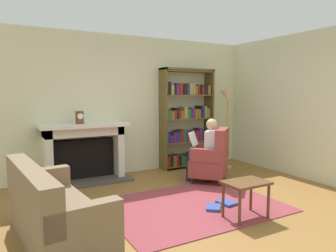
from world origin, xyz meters
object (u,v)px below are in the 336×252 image
object	(u,v)px
bookshelf	(187,120)
armchair_reading	(212,159)
fireplace	(84,150)
side_table	(246,188)
seated_reader	(206,147)
floor_lamp	(228,103)
mantel_clock	(80,118)
sofa_floral	(53,214)

from	to	relation	value
bookshelf	armchair_reading	size ratio (longest dim) A/B	2.16
fireplace	side_table	world-z (taller)	fireplace
seated_reader	floor_lamp	size ratio (longest dim) A/B	0.69
bookshelf	seated_reader	size ratio (longest dim) A/B	1.84
fireplace	mantel_clock	xyz separation A→B (m)	(-0.09, -0.10, 0.60)
sofa_floral	floor_lamp	xyz separation A→B (m)	(3.80, 1.75, 1.07)
seated_reader	sofa_floral	xyz separation A→B (m)	(-2.79, -1.12, -0.30)
seated_reader	floor_lamp	world-z (taller)	floor_lamp
bookshelf	fireplace	bearing A→B (deg)	-179.16
mantel_clock	sofa_floral	world-z (taller)	mantel_clock
fireplace	sofa_floral	bearing A→B (deg)	-111.97
side_table	floor_lamp	world-z (taller)	floor_lamp
armchair_reading	seated_reader	world-z (taller)	seated_reader
bookshelf	armchair_reading	distance (m)	1.35
fireplace	seated_reader	xyz separation A→B (m)	(1.91, -1.07, 0.06)
fireplace	bookshelf	world-z (taller)	bookshelf
sofa_floral	floor_lamp	size ratio (longest dim) A/B	1.07
armchair_reading	floor_lamp	bearing A→B (deg)	174.71
floor_lamp	bookshelf	bearing A→B (deg)	146.14
bookshelf	sofa_floral	world-z (taller)	bookshelf
sofa_floral	side_table	world-z (taller)	sofa_floral
mantel_clock	sofa_floral	bearing A→B (deg)	-110.88
mantel_clock	side_table	xyz separation A→B (m)	(1.45, -2.59, -0.76)
bookshelf	side_table	xyz separation A→B (m)	(-0.84, -2.73, -0.61)
fireplace	bookshelf	distance (m)	2.25
armchair_reading	seated_reader	xyz separation A→B (m)	(-0.08, 0.09, 0.20)
mantel_clock	bookshelf	bearing A→B (deg)	3.37
armchair_reading	sofa_floral	world-z (taller)	armchair_reading
fireplace	seated_reader	size ratio (longest dim) A/B	1.37
fireplace	mantel_clock	size ratio (longest dim) A/B	7.10
sofa_floral	side_table	xyz separation A→B (m)	(2.25, -0.50, 0.08)
seated_reader	side_table	distance (m)	1.72
seated_reader	fireplace	bearing A→B (deg)	-72.42
mantel_clock	bookshelf	world-z (taller)	bookshelf
bookshelf	floor_lamp	world-z (taller)	bookshelf
bookshelf	floor_lamp	size ratio (longest dim) A/B	1.28
seated_reader	sofa_floral	size ratio (longest dim) A/B	0.65
mantel_clock	seated_reader	xyz separation A→B (m)	(1.99, -0.97, -0.55)
fireplace	armchair_reading	distance (m)	2.30
armchair_reading	fireplace	bearing A→B (deg)	-73.31
armchair_reading	side_table	distance (m)	1.65
mantel_clock	seated_reader	distance (m)	2.28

